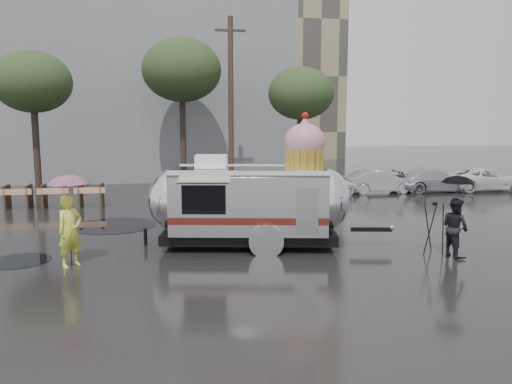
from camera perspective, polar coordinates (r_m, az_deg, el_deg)
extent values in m
plane|color=black|center=(12.84, -7.47, -8.58)|extent=(120.00, 120.00, 0.00)
cylinder|color=black|center=(18.46, -15.95, -3.69)|extent=(3.00, 3.00, 0.01)
cylinder|color=black|center=(15.42, 4.21, -5.69)|extent=(1.55, 1.55, 0.01)
cylinder|color=black|center=(14.73, -25.46, -7.12)|extent=(1.63, 1.63, 0.01)
cube|color=slate|center=(36.61, -15.00, 12.21)|extent=(22.00, 12.00, 13.00)
cylinder|color=#473323|center=(26.46, -2.89, 9.84)|extent=(0.28, 0.28, 9.00)
cube|color=#473323|center=(26.85, -2.95, 17.97)|extent=(1.60, 0.12, 0.12)
cylinder|color=#382D26|center=(26.21, -23.86, 5.75)|extent=(0.32, 0.32, 5.85)
ellipsoid|color=#273B1E|center=(26.27, -24.19, 11.42)|extent=(3.64, 3.64, 2.86)
cylinder|color=#382D26|center=(27.31, -8.36, 7.35)|extent=(0.32, 0.32, 6.75)
ellipsoid|color=#273B1E|center=(27.44, -8.49, 13.62)|extent=(4.20, 4.20, 3.30)
cylinder|color=#382D26|center=(26.08, 5.08, 5.89)|extent=(0.32, 0.32, 5.40)
ellipsoid|color=#273B1E|center=(26.10, 5.15, 11.16)|extent=(3.36, 3.36, 2.64)
cube|color=#473323|center=(23.67, -26.56, -0.49)|extent=(0.08, 0.80, 1.00)
cube|color=#473323|center=(23.41, -24.47, -0.45)|extent=(0.08, 0.80, 1.00)
cube|color=#E5590C|center=(23.15, -25.83, 0.01)|extent=(1.30, 0.04, 0.25)
cube|color=#473323|center=(23.26, -23.05, -0.42)|extent=(0.08, 0.80, 1.00)
cube|color=#473323|center=(23.05, -20.88, -0.37)|extent=(0.08, 0.80, 1.00)
cube|color=#E5590C|center=(22.75, -22.21, 0.09)|extent=(1.30, 0.04, 0.25)
cube|color=#473323|center=(22.93, -19.41, -0.34)|extent=(0.08, 0.80, 1.00)
cube|color=#473323|center=(22.78, -17.19, -0.30)|extent=(0.08, 0.80, 1.00)
cube|color=#E5590C|center=(22.45, -18.49, 0.17)|extent=(1.30, 0.04, 0.25)
imported|color=silver|center=(25.53, 7.74, 1.30)|extent=(4.00, 1.80, 1.40)
imported|color=#B2B2B7|center=(26.54, 13.97, 1.39)|extent=(4.00, 1.80, 1.40)
imported|color=#B2B2B7|center=(27.83, 19.68, 1.50)|extent=(4.20, 1.80, 1.44)
imported|color=silver|center=(29.37, 24.84, 1.60)|extent=(4.40, 1.90, 1.50)
cube|color=silver|center=(14.68, -0.77, -0.79)|extent=(4.74, 3.02, 1.81)
ellipsoid|color=silver|center=(14.78, 7.82, -0.81)|extent=(1.87, 2.53, 1.81)
ellipsoid|color=silver|center=(14.91, -9.28, -0.76)|extent=(1.87, 2.53, 1.81)
cube|color=black|center=(14.88, -0.76, -4.80)|extent=(5.28, 2.83, 0.30)
cylinder|color=black|center=(13.87, 1.19, -5.76)|extent=(0.73, 0.34, 0.70)
cylinder|color=black|center=(15.88, 1.16, -3.98)|extent=(0.73, 0.34, 0.70)
cylinder|color=silver|center=(13.72, 1.19, -5.70)|extent=(0.97, 0.26, 0.96)
cube|color=black|center=(15.17, 13.04, -4.18)|extent=(1.21, 0.32, 0.12)
sphere|color=silver|center=(15.30, 15.26, -3.96)|extent=(0.19, 0.19, 0.16)
cylinder|color=black|center=(15.31, -12.52, -5.01)|extent=(0.12, 0.12, 0.50)
cube|color=#511812|center=(13.63, -0.92, -3.41)|extent=(4.36, 0.78, 0.20)
cube|color=#511812|center=(15.89, -0.64, -1.77)|extent=(4.36, 0.78, 0.20)
cube|color=black|center=(13.60, -6.00, -0.90)|extent=(1.19, 0.23, 0.80)
cube|color=#B1ACA3|center=(13.30, -6.16, 1.08)|extent=(1.47, 0.73, 0.14)
cube|color=silver|center=(13.60, 5.86, -2.18)|extent=(0.60, 0.13, 1.30)
cube|color=white|center=(14.63, -5.11, 3.50)|extent=(1.00, 0.80, 0.38)
cylinder|color=gold|center=(14.58, 5.55, 3.87)|extent=(1.21, 1.21, 0.60)
ellipsoid|color=#D08D9E|center=(14.56, 5.58, 5.77)|extent=(1.34, 1.34, 1.04)
cone|color=#D08D9E|center=(14.55, 5.61, 7.82)|extent=(0.58, 0.58, 0.40)
sphere|color=red|center=(14.55, 5.62, 8.69)|extent=(0.23, 0.23, 0.20)
imported|color=#E2EF44|center=(13.49, -20.49, -4.17)|extent=(0.78, 0.78, 1.84)
imported|color=pink|center=(13.32, -20.71, 0.23)|extent=(1.22, 1.22, 0.83)
cylinder|color=black|center=(13.51, -20.47, -4.58)|extent=(0.02, 0.02, 1.65)
imported|color=black|center=(14.59, 21.79, -3.80)|extent=(0.58, 0.85, 1.62)
imported|color=black|center=(14.42, 22.02, 0.48)|extent=(1.05, 1.05, 0.72)
cylinder|color=black|center=(14.59, 21.80, -3.74)|extent=(0.02, 0.02, 1.65)
cylinder|color=black|center=(14.85, 20.58, -4.00)|extent=(0.13, 0.31, 1.40)
cylinder|color=black|center=(15.00, 19.05, -3.81)|extent=(0.32, 0.08, 1.40)
cylinder|color=black|center=(14.59, 19.26, -4.15)|extent=(0.22, 0.26, 1.40)
cube|color=black|center=(14.69, 19.76, -1.27)|extent=(0.15, 0.13, 0.10)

